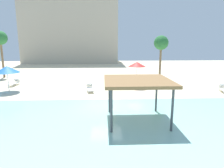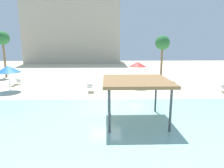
% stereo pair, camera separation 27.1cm
% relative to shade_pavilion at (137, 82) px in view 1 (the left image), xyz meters
% --- Properties ---
extents(ground_plane, '(80.00, 80.00, 0.00)m').
position_rel_shade_pavilion_xyz_m(ground_plane, '(-1.89, 3.36, -2.50)').
color(ground_plane, beige).
extents(lagoon_water, '(44.00, 13.50, 0.04)m').
position_rel_shade_pavilion_xyz_m(lagoon_water, '(-1.89, -1.89, -2.48)').
color(lagoon_water, '#99D1C6').
rests_on(lagoon_water, ground).
extents(shade_pavilion, '(4.04, 4.04, 2.67)m').
position_rel_shade_pavilion_xyz_m(shade_pavilion, '(0.00, 0.00, 0.00)').
color(shade_pavilion, '#42474C').
rests_on(shade_pavilion, ground).
extents(beach_umbrella_red_0, '(1.90, 1.90, 2.82)m').
position_rel_shade_pavilion_xyz_m(beach_umbrella_red_0, '(1.64, 9.99, 0.05)').
color(beach_umbrella_red_0, silver).
rests_on(beach_umbrella_red_0, ground).
extents(beach_umbrella_blue_2, '(2.42, 2.42, 2.61)m').
position_rel_shade_pavilion_xyz_m(beach_umbrella_blue_2, '(-11.67, 8.30, -0.22)').
color(beach_umbrella_blue_2, silver).
rests_on(beach_umbrella_blue_2, ground).
extents(lounge_chair_1, '(0.89, 1.97, 0.74)m').
position_rel_shade_pavilion_xyz_m(lounge_chair_1, '(-3.46, 8.08, -2.17)').
color(lounge_chair_1, white).
rests_on(lounge_chair_1, ground).
extents(lounge_chair_2, '(1.09, 1.99, 0.74)m').
position_rel_shade_pavilion_xyz_m(lounge_chair_2, '(10.03, 7.18, -2.17)').
color(lounge_chair_2, white).
rests_on(lounge_chair_2, ground).
extents(lounge_chair_5, '(1.17, 1.99, 0.74)m').
position_rel_shade_pavilion_xyz_m(lounge_chair_5, '(5.08, 11.44, -2.17)').
color(lounge_chair_5, white).
rests_on(lounge_chair_5, ground).
extents(lounge_chair_6, '(0.77, 1.94, 0.74)m').
position_rel_shade_pavilion_xyz_m(lounge_chair_6, '(-12.43, 11.36, -2.17)').
color(lounge_chair_6, white).
rests_on(lounge_chair_6, ground).
extents(palm_tree_0, '(1.90, 1.90, 5.83)m').
position_rel_shade_pavilion_xyz_m(palm_tree_0, '(5.60, 14.78, 2.25)').
color(palm_tree_0, brown).
rests_on(palm_tree_0, ground).
extents(palm_tree_1, '(1.90, 1.90, 6.48)m').
position_rel_shade_pavilion_xyz_m(palm_tree_1, '(-16.31, 17.14, 2.87)').
color(palm_tree_1, brown).
rests_on(palm_tree_1, ground).
extents(hotel_block_0, '(22.56, 11.34, 17.98)m').
position_rel_shade_pavilion_xyz_m(hotel_block_0, '(-9.92, 40.89, 6.49)').
color(hotel_block_0, '#B2A893').
rests_on(hotel_block_0, ground).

